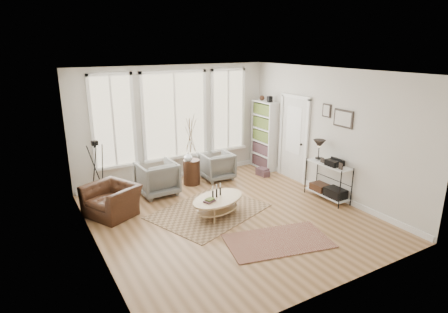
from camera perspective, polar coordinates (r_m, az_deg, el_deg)
room at (r=7.26m, az=1.04°, el=1.12°), size 5.50×5.54×2.90m
bay_window at (r=9.55m, az=-7.46°, el=5.93°), size 4.14×0.12×2.24m
door at (r=9.67m, az=10.58°, el=2.98°), size 0.09×1.06×2.22m
bookcase at (r=10.45m, az=6.16°, el=3.25°), size 0.31×0.85×2.06m
low_shelf at (r=8.72m, az=15.56°, el=-3.10°), size 0.38×1.08×1.30m
wall_art at (r=8.53m, az=17.09°, el=5.86°), size 0.04×0.88×0.44m
rug_main at (r=7.96m, az=-2.26°, el=-8.34°), size 2.69×2.35×0.01m
rug_runner at (r=6.91m, az=8.23°, el=-12.59°), size 2.02×1.41×0.01m
coffee_table at (r=7.67m, az=-0.99°, el=-6.91°), size 1.43×1.17×0.57m
armchair_left at (r=8.84m, az=-10.17°, el=-3.27°), size 0.88×0.90×0.79m
armchair_right at (r=9.70m, az=-1.11°, el=-1.42°), size 0.78×0.80×0.71m
side_table at (r=9.23m, az=-5.04°, el=0.77°), size 0.42×0.42×1.76m
vase at (r=9.19m, az=-5.49°, el=-0.03°), size 0.22×0.22×0.22m
accent_chair at (r=8.03m, az=-16.75°, el=-6.39°), size 1.27×1.22×0.64m
tripod_camera at (r=8.75m, az=-18.68°, el=-2.45°), size 0.48×0.48×1.38m
book_stack_near at (r=10.09m, az=5.86°, el=-2.32°), size 0.29×0.34×0.19m
book_stack_far at (r=10.02m, az=6.20°, el=-2.57°), size 0.21×0.26×0.16m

